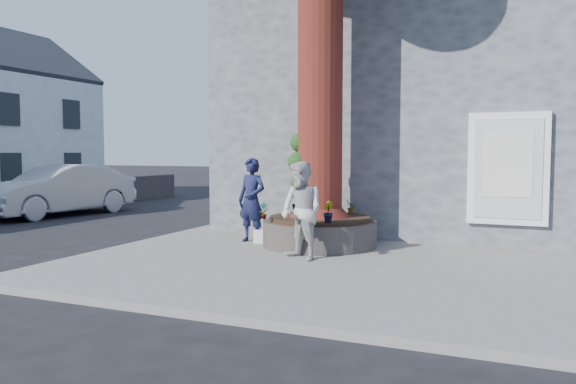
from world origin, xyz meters
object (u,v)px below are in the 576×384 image
at_px(planter, 320,232).
at_px(car_silver, 59,190).
at_px(man, 252,200).
at_px(woman, 302,211).

distance_m(planter, car_silver, 10.29).
bearing_deg(man, planter, 12.47).
xyz_separation_m(planter, man, (-1.50, -0.08, 0.60)).
height_order(man, car_silver, man).
bearing_deg(car_silver, planter, -7.95).
relative_size(planter, car_silver, 0.47).
bearing_deg(planter, car_silver, 163.65).
bearing_deg(man, woman, -30.36).
bearing_deg(car_silver, man, -11.18).
bearing_deg(woman, car_silver, -176.11).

